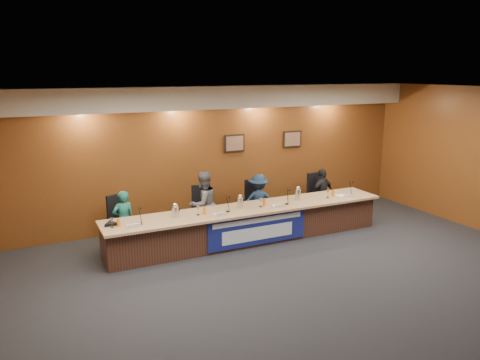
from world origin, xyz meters
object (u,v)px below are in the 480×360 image
(office_chair_d, at_px, (319,198))
(dais_body, at_px, (249,225))
(panelist_c, at_px, (259,201))
(office_chair_c, at_px, (257,206))
(office_chair_b, at_px, (202,214))
(panelist_d, at_px, (322,193))
(banner, at_px, (258,230))
(speakerphone, at_px, (111,224))
(carafe_right, at_px, (298,195))
(carafe_mid, at_px, (240,203))
(carafe_left, at_px, (175,212))
(panelist_b, at_px, (203,204))
(panelist_a, at_px, (124,220))
(office_chair_a, at_px, (123,225))

(office_chair_d, bearing_deg, dais_body, -169.66)
(panelist_c, relative_size, office_chair_c, 2.61)
(office_chair_b, height_order, office_chair_c, same)
(panelist_d, xyz_separation_m, office_chair_c, (-1.74, 0.10, -0.13))
(dais_body, relative_size, banner, 2.73)
(dais_body, height_order, office_chair_b, dais_body)
(office_chair_b, bearing_deg, panelist_d, 16.78)
(speakerphone, bearing_deg, carafe_right, -0.32)
(carafe_mid, bearing_deg, carafe_right, 0.12)
(banner, xyz_separation_m, carafe_left, (-1.61, 0.39, 0.48))
(dais_body, xyz_separation_m, carafe_right, (1.21, 0.01, 0.52))
(panelist_c, distance_m, carafe_right, 0.94)
(panelist_c, bearing_deg, office_chair_d, -156.27)
(carafe_mid, bearing_deg, banner, -65.05)
(panelist_b, height_order, panelist_c, panelist_b)
(panelist_a, relative_size, speakerphone, 3.80)
(carafe_mid, distance_m, speakerphone, 2.63)
(carafe_mid, bearing_deg, office_chair_a, 161.37)
(office_chair_b, height_order, office_chair_d, same)
(office_chair_a, height_order, speakerphone, speakerphone)
(panelist_b, bearing_deg, carafe_left, 23.30)
(office_chair_b, distance_m, office_chair_d, 3.09)
(panelist_d, xyz_separation_m, carafe_right, (-1.12, -0.66, 0.26))
(dais_body, relative_size, office_chair_c, 12.50)
(panelist_b, bearing_deg, office_chair_c, 167.95)
(office_chair_c, relative_size, speakerphone, 1.50)
(banner, relative_size, panelist_a, 1.81)
(carafe_left, height_order, speakerphone, carafe_left)
(office_chair_d, height_order, carafe_left, carafe_left)
(panelist_b, distance_m, carafe_right, 2.08)
(panelist_d, height_order, carafe_left, panelist_d)
(panelist_b, relative_size, office_chair_b, 3.01)
(panelist_a, distance_m, carafe_right, 3.75)
(office_chair_c, relative_size, carafe_mid, 2.09)
(dais_body, height_order, panelist_a, panelist_a)
(banner, xyz_separation_m, office_chair_b, (-0.76, 1.19, 0.10))
(banner, bearing_deg, dais_body, 90.00)
(office_chair_d, xyz_separation_m, speakerphone, (-5.16, -0.74, 0.30))
(dais_body, bearing_deg, panelist_b, 138.23)
(dais_body, bearing_deg, panelist_d, 16.16)
(dais_body, height_order, office_chair_c, dais_body)
(office_chair_a, xyz_separation_m, speakerphone, (-0.35, -0.74, 0.30))
(panelist_c, relative_size, panelist_d, 1.02)
(panelist_c, height_order, speakerphone, panelist_c)
(office_chair_b, relative_size, office_chair_c, 1.00)
(carafe_right, bearing_deg, panelist_b, 161.42)
(office_chair_d, height_order, carafe_mid, carafe_mid)
(panelist_a, xyz_separation_m, office_chair_d, (4.81, 0.10, -0.13))
(office_chair_d, distance_m, carafe_mid, 2.68)
(panelist_b, relative_size, carafe_mid, 6.30)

